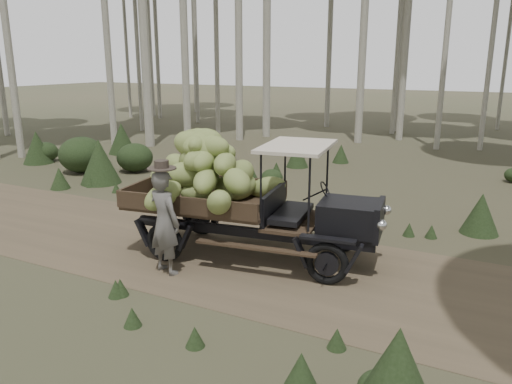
# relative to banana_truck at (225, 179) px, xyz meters

# --- Properties ---
(ground) EXTENTS (120.00, 120.00, 0.00)m
(ground) POSITION_rel_banana_truck_xyz_m (-1.09, -0.20, -1.52)
(ground) COLOR #473D2B
(ground) RESTS_ON ground
(dirt_track) EXTENTS (70.00, 4.00, 0.01)m
(dirt_track) POSITION_rel_banana_truck_xyz_m (-1.09, -0.20, -1.52)
(dirt_track) COLOR brown
(dirt_track) RESTS_ON ground
(banana_truck) EXTENTS (5.23, 2.77, 2.60)m
(banana_truck) POSITION_rel_banana_truck_xyz_m (0.00, 0.00, 0.00)
(banana_truck) COLOR black
(banana_truck) RESTS_ON ground
(farmer) EXTENTS (0.79, 0.62, 2.09)m
(farmer) POSITION_rel_banana_truck_xyz_m (-0.48, -1.34, -0.53)
(farmer) COLOR #54514D
(farmer) RESTS_ON ground
(undergrowth) EXTENTS (22.20, 22.34, 1.40)m
(undergrowth) POSITION_rel_banana_truck_xyz_m (-4.13, 1.08, -0.98)
(undergrowth) COLOR #233319
(undergrowth) RESTS_ON ground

